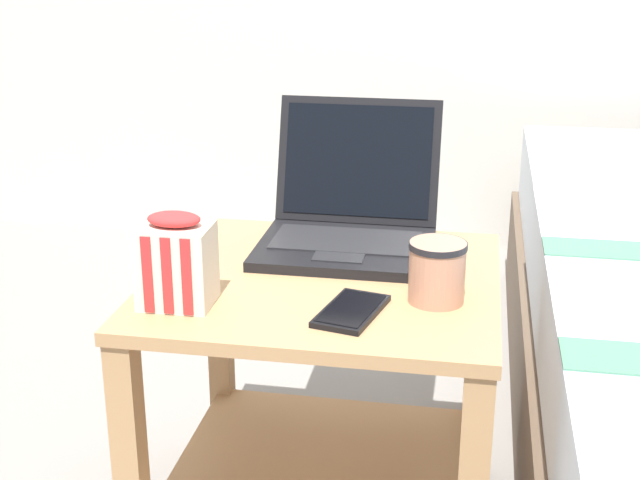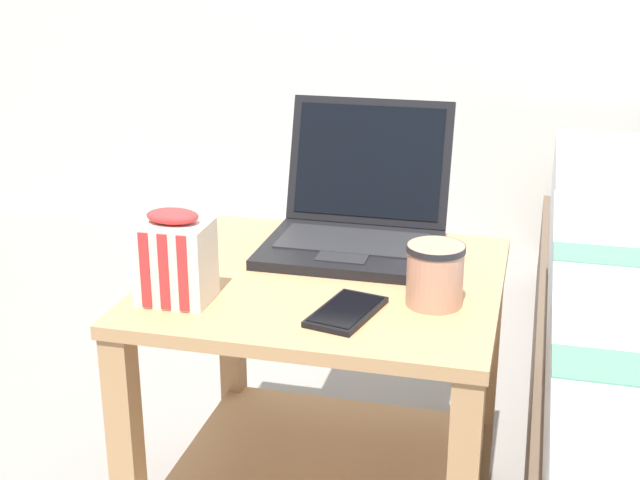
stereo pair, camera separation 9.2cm
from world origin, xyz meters
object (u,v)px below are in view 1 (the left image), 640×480
object	(u,v)px
cell_phone	(351,311)
laptop	(349,218)
mug_front_left	(437,268)
snack_bag	(176,262)

from	to	relation	value
cell_phone	laptop	bearing A→B (deg)	99.13
laptop	mug_front_left	xyz separation A→B (m)	(0.17, -0.24, 0.00)
laptop	snack_bag	world-z (taller)	laptop
mug_front_left	laptop	bearing A→B (deg)	126.19
laptop	cell_phone	size ratio (longest dim) A/B	2.05
cell_phone	mug_front_left	bearing A→B (deg)	31.57
laptop	cell_phone	distance (m)	0.32
laptop	mug_front_left	size ratio (longest dim) A/B	2.45
mug_front_left	snack_bag	distance (m)	0.40
mug_front_left	cell_phone	size ratio (longest dim) A/B	0.84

